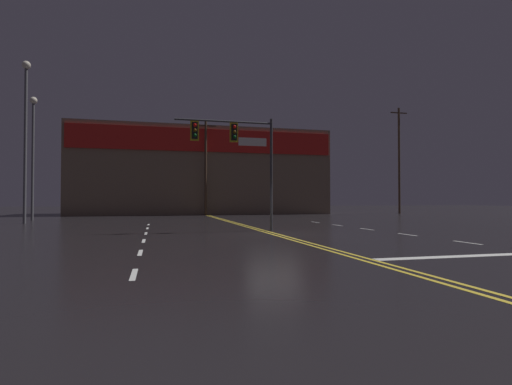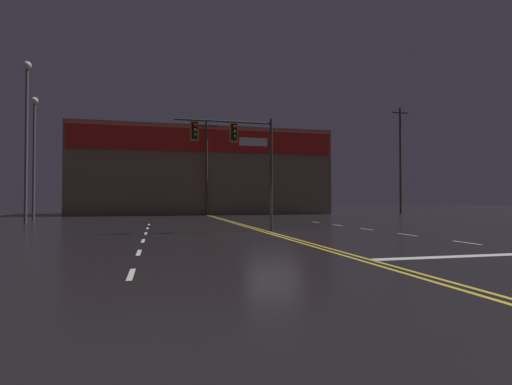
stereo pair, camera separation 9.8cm
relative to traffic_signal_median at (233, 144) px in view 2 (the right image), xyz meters
name	(u,v)px [view 2 (the right image)]	position (x,y,z in m)	size (l,w,h in m)	color
ground_plane	(274,234)	(1.51, -2.19, -4.47)	(200.00, 200.00, 0.00)	black
road_markings	(313,237)	(2.74, -3.97, -4.46)	(17.19, 60.00, 0.01)	gold
traffic_signal_median	(233,144)	(0.00, 0.00, 0.00)	(5.05, 0.36, 5.83)	#38383D
streetlight_median_approach	(27,122)	(-12.44, 10.07, 2.46)	(0.56, 0.56, 11.09)	#59595E
streetlight_far_left	(34,142)	(-13.30, 14.96, 1.76)	(0.56, 0.56, 9.81)	#59595E
building_backdrop	(202,173)	(1.51, 28.15, 0.46)	(28.99, 10.23, 9.81)	#7A6651
utility_pole_row	(225,160)	(3.28, 22.52, 1.47)	(46.50, 0.26, 12.82)	#4C3828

